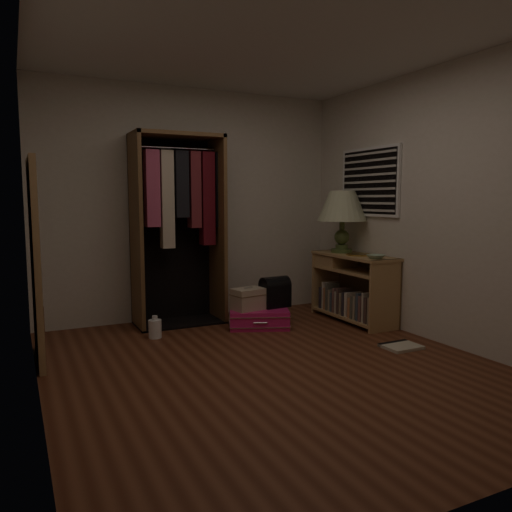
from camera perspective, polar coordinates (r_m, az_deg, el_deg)
name	(u,v)px	position (r m, az deg, el deg)	size (l,w,h in m)	color
ground	(274,367)	(4.16, 2.09, -12.58)	(4.00, 4.00, 0.00)	#572A18
room_walls	(281,182)	(4.01, 2.84, 8.48)	(3.52, 4.02, 2.60)	beige
console_bookshelf	(351,285)	(5.73, 10.78, -3.31)	(0.42, 1.12, 0.75)	tan
open_wardrobe	(180,212)	(5.49, -8.64, 4.99)	(1.01, 0.50, 2.05)	brown
floor_mirror	(36,262)	(4.50, -23.88, -0.58)	(0.06, 0.80, 1.70)	#9F794D
pink_suitcase	(259,318)	(5.38, 0.33, -7.07)	(0.77, 0.67, 0.20)	#CF1964
train_case	(248,299)	(5.30, -0.86, -4.91)	(0.37, 0.29, 0.25)	tan
black_bag	(275,291)	(5.43, 2.17, -4.05)	(0.32, 0.22, 0.33)	black
table_lamp	(342,207)	(5.81, 9.84, 5.49)	(0.62, 0.62, 0.71)	#415529
brass_tray	(359,254)	(5.58, 11.66, 0.17)	(0.28, 0.28, 0.02)	#B29244
ceramic_bowl	(376,257)	(5.28, 13.54, -0.09)	(0.17, 0.17, 0.04)	#96B498
white_jug	(155,328)	(5.06, -11.46, -8.11)	(0.13, 0.13, 0.22)	white
floor_book	(400,346)	(4.86, 16.12, -9.84)	(0.33, 0.27, 0.03)	beige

